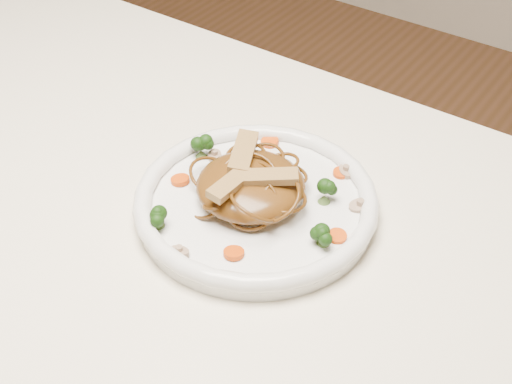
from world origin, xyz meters
The scene contains 19 objects.
table centered at (0.00, 0.00, 0.65)m, with size 1.20×0.80×0.75m.
plate centered at (0.06, 0.10, 0.76)m, with size 0.26×0.26×0.02m, color white.
noodle_mound centered at (0.05, 0.10, 0.78)m, with size 0.12×0.12×0.04m, color #5C3411.
chicken_a centered at (0.07, 0.10, 0.81)m, with size 0.06×0.02×0.01m, color tan.
chicken_b centered at (0.02, 0.12, 0.81)m, with size 0.07×0.02×0.01m, color tan.
chicken_c centered at (0.04, 0.07, 0.81)m, with size 0.06×0.02×0.01m, color tan.
broccoli_0 centered at (0.12, 0.14, 0.78)m, with size 0.03×0.03×0.03m, color #19390C, non-canonical shape.
broccoli_1 centered at (-0.04, 0.13, 0.78)m, with size 0.03×0.03×0.03m, color #19390C, non-canonical shape.
broccoli_2 centered at (-0.01, 0.01, 0.78)m, with size 0.03×0.03×0.03m, color #19390C, non-canonical shape.
broccoli_3 centered at (0.15, 0.09, 0.78)m, with size 0.02×0.02×0.03m, color #19390C, non-canonical shape.
carrot_0 centered at (0.11, 0.19, 0.77)m, with size 0.02×0.02×0.01m, color #D54C07.
carrot_1 centered at (-0.03, 0.08, 0.77)m, with size 0.02×0.02×0.01m, color #D54C07.
carrot_2 centered at (0.16, 0.10, 0.77)m, with size 0.02×0.02×0.01m, color #D54C07.
carrot_3 centered at (0.01, 0.19, 0.77)m, with size 0.02×0.02×0.01m, color #D54C07.
carrot_4 centered at (0.08, 0.02, 0.77)m, with size 0.02×0.02×0.01m, color #D54C07.
mushroom_0 centered at (0.04, -0.01, 0.77)m, with size 0.02×0.02×0.01m, color tan.
mushroom_1 centered at (0.15, 0.15, 0.77)m, with size 0.02×0.02×0.01m, color tan.
mushroom_2 centered at (-0.03, 0.13, 0.77)m, with size 0.02×0.02×0.01m, color tan.
mushroom_3 centered at (0.11, 0.20, 0.77)m, with size 0.02×0.02×0.01m, color tan.
Camera 1 is at (0.39, -0.38, 1.28)m, focal length 50.31 mm.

